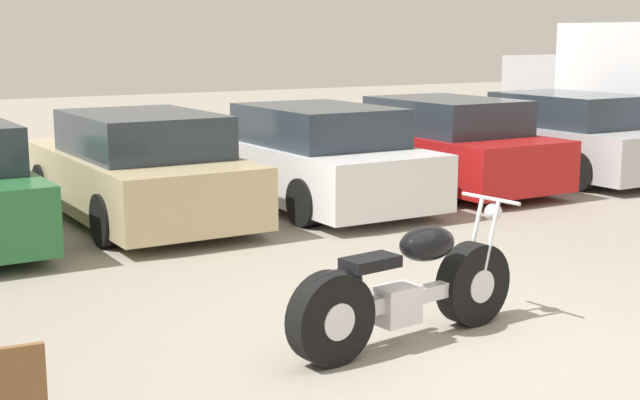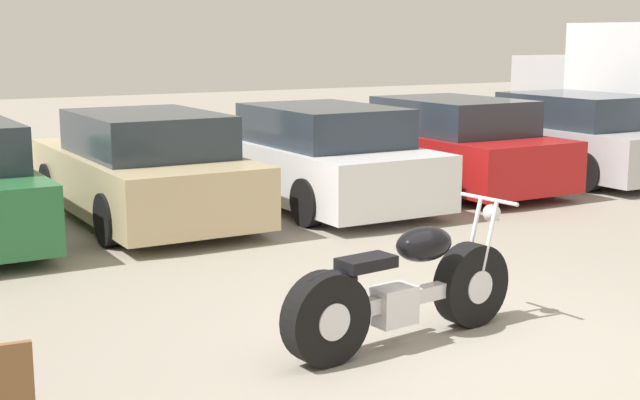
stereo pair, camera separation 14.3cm
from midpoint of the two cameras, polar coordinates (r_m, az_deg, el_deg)
The scene contains 6 objects.
ground_plane at distance 7.08m, azimuth 9.96°, elevation -9.39°, with size 60.00×60.00×0.00m, color gray.
motorcycle at distance 7.01m, azimuth 5.81°, elevation -5.78°, with size 2.22×0.64×1.07m.
parked_car_champagne at distance 11.88m, azimuth -10.94°, elevation 1.94°, with size 1.93×4.40×1.42m.
parked_car_white at distance 12.71m, azimuth 0.07°, elevation 2.69°, with size 1.93×4.40×1.42m.
parked_car_red at distance 14.32m, azimuth 8.23°, elevation 3.46°, with size 1.93×4.40×1.42m.
parked_car_silver at distance 15.84m, azimuth 15.78°, elevation 3.84°, with size 1.93×4.40×1.42m.
Camera 2 is at (-4.28, -5.10, 2.39)m, focal length 50.00 mm.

